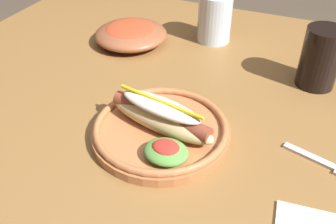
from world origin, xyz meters
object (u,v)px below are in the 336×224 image
object	(u,v)px
water_cup	(215,18)
side_bowl	(131,33)
fork	(327,164)
soda_cup	(321,58)
hot_dog_plate	(161,127)

from	to	relation	value
water_cup	side_bowl	size ratio (longest dim) A/B	0.65
fork	soda_cup	world-z (taller)	soda_cup
water_cup	side_bowl	xyz separation A→B (m)	(-0.18, -0.09, -0.03)
hot_dog_plate	soda_cup	bearing A→B (deg)	51.67
fork	side_bowl	world-z (taller)	side_bowl
hot_dog_plate	water_cup	xyz separation A→B (m)	(-0.03, 0.39, 0.03)
soda_cup	side_bowl	bearing A→B (deg)	177.85
side_bowl	soda_cup	bearing A→B (deg)	-2.15
water_cup	side_bowl	bearing A→B (deg)	-152.27
hot_dog_plate	soda_cup	world-z (taller)	soda_cup
hot_dog_plate	soda_cup	distance (m)	0.35
hot_dog_plate	side_bowl	xyz separation A→B (m)	(-0.21, 0.29, 0.00)
hot_dog_plate	fork	distance (m)	0.27
soda_cup	side_bowl	distance (m)	0.43
water_cup	fork	bearing A→B (deg)	-49.17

